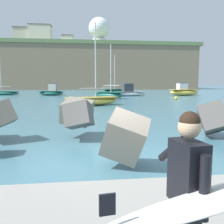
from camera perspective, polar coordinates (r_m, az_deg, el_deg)
The scene contains 16 objects.
ground_plane at distance 7.09m, azimuth -0.23°, elevation -11.80°, with size 400.00×400.00×0.00m, color #42707F.
breakwater_jetty at distance 8.27m, azimuth 8.96°, elevation -0.82°, with size 32.23×6.44×2.65m.
surfer_with_board at distance 2.42m, azimuth 19.29°, elevation -17.70°, with size 2.12×1.28×1.78m.
boat_near_left at distance 45.56m, azimuth 16.45°, elevation 4.66°, with size 5.73×2.79×2.28m.
boat_near_centre at distance 42.14m, azimuth 4.16°, elevation 4.62°, with size 5.99×2.83×2.15m.
boat_near_right at distance 24.66m, azimuth -4.68°, elevation 2.69°, with size 5.97×4.01×8.24m.
boat_mid_left at distance 45.51m, azimuth -13.96°, elevation 4.62°, with size 4.72×2.73×2.16m.
boat_mid_centre at distance 49.22m, azimuth 0.27°, elevation 4.88°, with size 5.59×4.68×7.79m.
boat_mid_right at distance 49.71m, azimuth -24.01°, elevation 4.14°, with size 5.89×2.44×7.04m.
boat_far_right at distance 35.48m, azimuth -0.72°, elevation 4.08°, with size 4.80×4.63×7.67m.
mooring_buoy_inner at distance 34.01m, azimuth 14.75°, elevation 3.17°, with size 0.44×0.44×0.44m.
headland_bluff at distance 97.33m, azimuth -15.34°, elevation 9.98°, with size 109.21×32.77×15.93m.
radar_dome at distance 96.14m, azimuth -3.04°, elevation 18.64°, with size 7.83×7.83×10.58m.
station_building_west at distance 93.79m, azimuth -16.44°, elevation 17.01°, with size 7.93×4.48×6.60m.
station_building_central at distance 104.99m, azimuth -10.38°, elevation 15.71°, with size 4.61×5.85×5.37m.
station_building_east at distance 97.93m, azimuth -19.98°, elevation 16.22°, with size 6.23×7.37×5.87m.
Camera 1 is at (-0.78, -6.67, 2.27)m, focal length 39.05 mm.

